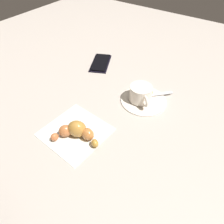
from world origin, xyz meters
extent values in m
plane|color=#B1A69A|center=(0.00, 0.00, 0.00)|extent=(1.80, 1.80, 0.00)
cylinder|color=silver|center=(0.11, -0.06, 0.00)|extent=(0.14, 0.14, 0.01)
cylinder|color=silver|center=(0.10, -0.05, 0.03)|extent=(0.07, 0.07, 0.05)
cylinder|color=#311A09|center=(0.10, -0.05, 0.04)|extent=(0.06, 0.06, 0.00)
torus|color=silver|center=(0.07, -0.08, 0.03)|extent=(0.03, 0.03, 0.03)
cube|color=silver|center=(0.15, -0.08, 0.01)|extent=(0.08, 0.08, 0.00)
ellipsoid|color=silver|center=(0.10, -0.04, 0.01)|extent=(0.03, 0.03, 0.01)
cube|color=tan|center=(0.13, -0.04, 0.01)|extent=(0.03, 0.06, 0.01)
cube|color=silver|center=(-0.11, 0.03, 0.00)|extent=(0.17, 0.17, 0.00)
ellipsoid|color=#A97B30|center=(-0.12, -0.05, 0.01)|extent=(0.03, 0.03, 0.02)
ellipsoid|color=#B66E35|center=(-0.11, -0.02, 0.02)|extent=(0.03, 0.04, 0.03)
ellipsoid|color=#B17A34|center=(-0.12, 0.01, 0.03)|extent=(0.06, 0.06, 0.05)
ellipsoid|color=#B36637|center=(-0.14, 0.04, 0.02)|extent=(0.05, 0.04, 0.03)
ellipsoid|color=#B76439|center=(-0.16, 0.05, 0.01)|extent=(0.03, 0.02, 0.02)
cube|color=black|center=(0.20, 0.18, 0.00)|extent=(0.15, 0.12, 0.01)
cube|color=black|center=(0.20, 0.18, 0.01)|extent=(0.13, 0.10, 0.00)
camera|label=1|loc=(-0.34, -0.25, 0.42)|focal=32.10mm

